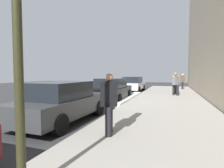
{
  "coord_description": "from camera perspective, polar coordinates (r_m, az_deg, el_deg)",
  "views": [
    {
      "loc": [
        -11.14,
        -3.55,
        1.8
      ],
      "look_at": [
        -1.09,
        -0.13,
        1.2
      ],
      "focal_mm": 28.42,
      "sensor_mm": 36.0,
      "label": 1
    }
  ],
  "objects": [
    {
      "name": "lane_stripe_centre",
      "position": [
        13.15,
        -12.37,
        -4.68
      ],
      "size": [
        28.0,
        0.14,
        0.01
      ],
      "primitive_type": "cube",
      "color": "gold",
      "rests_on": "ground"
    },
    {
      "name": "ground_plane",
      "position": [
        11.83,
        1.08,
        -5.51
      ],
      "size": [
        56.0,
        56.0,
        0.0
      ],
      "primitive_type": "plane",
      "color": "#333335"
    },
    {
      "name": "pedestrian_black_coat",
      "position": [
        4.86,
        -0.95,
        -5.79
      ],
      "size": [
        0.54,
        0.51,
        1.67
      ],
      "color": "black",
      "rests_on": "sidewalk"
    },
    {
      "name": "parked_car_white",
      "position": [
        18.48,
        6.82,
        -0.01
      ],
      "size": [
        4.36,
        1.95,
        1.51
      ],
      "color": "black",
      "rests_on": "ground"
    },
    {
      "name": "pedestrian_tan_coat",
      "position": [
        15.76,
        19.66,
        0.51
      ],
      "size": [
        0.59,
        0.5,
        1.78
      ],
      "color": "black",
      "rests_on": "sidewalk"
    },
    {
      "name": "sidewalk",
      "position": [
        11.27,
        17.36,
        -5.71
      ],
      "size": [
        28.0,
        4.6,
        0.15
      ],
      "primitive_type": "cube",
      "color": "#A39E93",
      "rests_on": "ground"
    },
    {
      "name": "snow_bank_curb",
      "position": [
        12.6,
        5.54,
        -4.48
      ],
      "size": [
        6.57,
        0.56,
        0.22
      ],
      "primitive_type": "cube",
      "color": "white",
      "rests_on": "ground"
    },
    {
      "name": "pedestrian_brown_coat",
      "position": [
        21.05,
        21.76,
        0.96
      ],
      "size": [
        0.55,
        0.48,
        1.67
      ],
      "color": "black",
      "rests_on": "sidewalk"
    },
    {
      "name": "parked_car_charcoal",
      "position": [
        6.96,
        -15.63,
        -5.52
      ],
      "size": [
        4.4,
        2.0,
        1.51
      ],
      "color": "black",
      "rests_on": "ground"
    },
    {
      "name": "pedestrian_grey_coat",
      "position": [
        14.55,
        19.81,
        0.12
      ],
      "size": [
        0.54,
        0.52,
        1.7
      ],
      "color": "black",
      "rests_on": "sidewalk"
    },
    {
      "name": "parked_car_black",
      "position": [
        11.96,
        -0.0,
        -1.76
      ],
      "size": [
        4.44,
        1.98,
        1.51
      ],
      "color": "black",
      "rests_on": "ground"
    }
  ]
}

